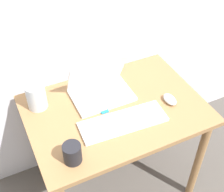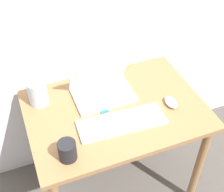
% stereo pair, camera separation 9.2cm
% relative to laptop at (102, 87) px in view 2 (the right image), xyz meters
% --- Properties ---
extents(desk, '(1.00, 0.70, 0.77)m').
position_rel_laptop_xyz_m(desk, '(0.03, -0.15, -0.17)').
color(desk, olive).
rests_on(desk, ground_plane).
extents(laptop, '(0.35, 0.24, 0.24)m').
position_rel_laptop_xyz_m(laptop, '(0.00, 0.00, 0.00)').
color(laptop, white).
rests_on(laptop, desk).
extents(keyboard, '(0.48, 0.19, 0.02)m').
position_rel_laptop_xyz_m(keyboard, '(0.02, -0.27, -0.04)').
color(keyboard, white).
rests_on(keyboard, desk).
extents(mouse, '(0.06, 0.10, 0.04)m').
position_rel_laptop_xyz_m(mouse, '(0.34, -0.23, -0.03)').
color(mouse, silver).
rests_on(mouse, desk).
extents(vase, '(0.11, 0.11, 0.22)m').
position_rel_laptop_xyz_m(vase, '(-0.36, 0.06, 0.06)').
color(vase, silver).
rests_on(vase, desk).
extents(mp3_player, '(0.04, 0.06, 0.01)m').
position_rel_laptop_xyz_m(mp3_player, '(-0.04, -0.13, -0.05)').
color(mp3_player, '#1E7FB7').
rests_on(mp3_player, desk).
extents(mug, '(0.09, 0.09, 0.10)m').
position_rel_laptop_xyz_m(mug, '(-0.31, -0.38, 0.00)').
color(mug, black).
rests_on(mug, desk).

